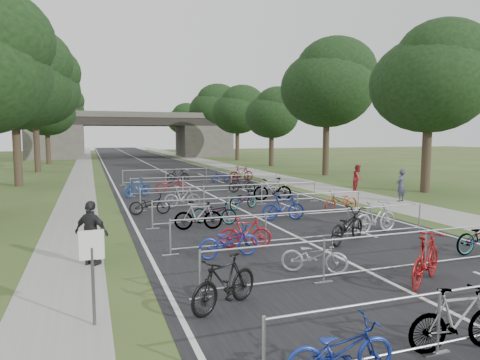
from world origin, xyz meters
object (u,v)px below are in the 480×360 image
Objects in this scene: overpass_bridge at (134,135)px; bike_0 at (340,350)px; pedestrian_c at (92,233)px; bike_1 at (458,320)px; pedestrian_b at (358,178)px; pedestrian_a at (401,186)px; park_sign at (92,260)px.

overpass_bridge reaches higher than bike_0.
pedestrian_c reaches higher than bike_0.
bike_1 is at bearing -84.30° from bike_0.
bike_0 is 1.01× the size of pedestrian_b.
pedestrian_a is at bearing -38.26° from bike_0.
pedestrian_c reaches higher than pedestrian_b.
bike_0 is 0.96× the size of pedestrian_c.
park_sign is (-6.80, -62.00, -2.27)m from overpass_bridge.
pedestrian_c is at bearing -2.36° from pedestrian_a.
overpass_bridge is 58.50m from pedestrian_c.
pedestrian_a is at bearing -119.43° from pedestrian_c.
park_sign is 18.84m from pedestrian_a.
overpass_bridge is 18.09× the size of bike_0.
bike_0 is (-3.43, -65.08, -3.08)m from overpass_bridge.
pedestrian_a is (8.92, -51.63, -2.67)m from overpass_bridge.
pedestrian_c is (-15.72, -6.41, 0.02)m from pedestrian_a.
pedestrian_c is (-5.65, 6.99, 0.35)m from bike_1.
bike_1 is (2.27, 0.06, 0.10)m from bike_0.
pedestrian_b is (16.00, 14.66, -0.42)m from park_sign.
pedestrian_c is at bearing 46.21° from bike_1.
pedestrian_b is (9.20, -47.34, -2.69)m from overpass_bridge.
park_sign reaches higher than pedestrian_a.
overpass_bridge reaches higher than park_sign.
pedestrian_a reaches higher than bike_1.
park_sign is at bearing -96.26° from overpass_bridge.
pedestrian_c is (-3.37, 7.05, 0.44)m from bike_0.
park_sign is 1.01× the size of bike_1.
overpass_bridge is 18.31× the size of pedestrian_b.
pedestrian_a is at bearing -29.67° from bike_1.
bike_0 is 0.94× the size of bike_1.
pedestrian_b is 0.95× the size of pedestrian_c.
bike_1 is at bearing -28.20° from park_sign.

